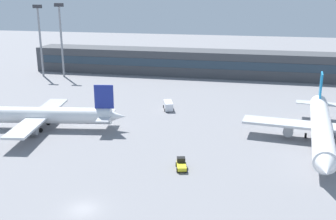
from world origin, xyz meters
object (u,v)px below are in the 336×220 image
floodlight_tower_east (61,35)px  baggage_tug_yellow (181,164)px  airplane_near (34,115)px  floodlight_tower_west (40,35)px  airplane_mid (321,127)px  service_van_white (168,105)px

floodlight_tower_east → baggage_tug_yellow: bearing=-50.5°
airplane_near → baggage_tug_yellow: (35.47, -13.47, -2.26)m
baggage_tug_yellow → floodlight_tower_west: 92.73m
airplane_mid → service_van_white: bearing=154.2°
floodlight_tower_west → airplane_near: bearing=-62.4°
airplane_near → floodlight_tower_east: bearing=110.4°
airplane_mid → service_van_white: 38.55m
airplane_near → floodlight_tower_east: (-19.95, 53.74, 11.70)m
baggage_tug_yellow → service_van_white: 35.74m
baggage_tug_yellow → floodlight_tower_east: bearing=129.5°
airplane_mid → baggage_tug_yellow: (-24.79, -17.60, -2.56)m
airplane_mid → floodlight_tower_east: bearing=148.3°
floodlight_tower_west → service_van_white: bearing=-31.1°
airplane_near → floodlight_tower_east: floodlight_tower_east is taller
baggage_tug_yellow → floodlight_tower_east: floodlight_tower_east is taller
floodlight_tower_west → floodlight_tower_east: 7.77m
service_van_white → floodlight_tower_west: floodlight_tower_west is taller
airplane_mid → floodlight_tower_west: floodlight_tower_west is taller
service_van_white → baggage_tug_yellow: bearing=-74.0°
floodlight_tower_east → airplane_mid: bearing=-31.7°
baggage_tug_yellow → floodlight_tower_west: size_ratio=0.15×
airplane_near → airplane_mid: (60.25, 4.13, 0.30)m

